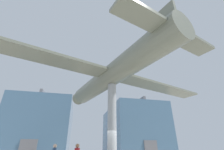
# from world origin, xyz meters

# --- Properties ---
(glass_pavilion_left) EXTENTS (8.08, 13.69, 8.47)m
(glass_pavilion_left) POSITION_xyz_m (-7.32, 16.32, 3.95)
(glass_pavilion_left) COLOR slate
(glass_pavilion_left) RESTS_ON ground_plane
(glass_pavilion_right) EXTENTS (8.08, 13.69, 8.47)m
(glass_pavilion_right) POSITION_xyz_m (7.32, 16.32, 3.95)
(glass_pavilion_right) COLOR slate
(glass_pavilion_right) RESTS_ON ground_plane
(support_pylon_central) EXTENTS (0.62, 0.62, 5.81)m
(support_pylon_central) POSITION_xyz_m (0.00, 0.00, 2.91)
(support_pylon_central) COLOR #999EA3
(support_pylon_central) RESTS_ON ground_plane
(suspended_airplane) EXTENTS (19.89, 14.38, 2.68)m
(suspended_airplane) POSITION_xyz_m (-0.06, 0.19, 6.65)
(suspended_airplane) COLOR slate
(suspended_airplane) RESTS_ON support_pylon_central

